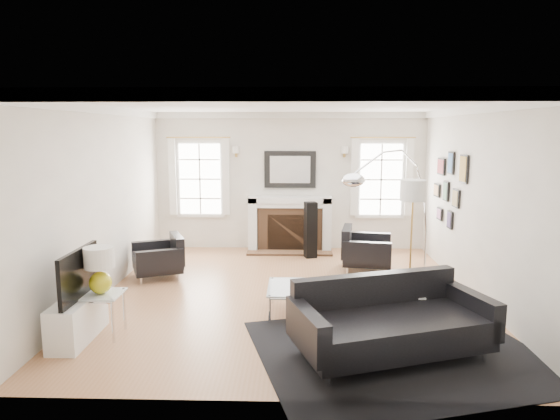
{
  "coord_description": "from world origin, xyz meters",
  "views": [
    {
      "loc": [
        0.1,
        -7.21,
        2.45
      ],
      "look_at": [
        -0.13,
        0.3,
        1.24
      ],
      "focal_mm": 32.0,
      "sensor_mm": 36.0,
      "label": 1
    }
  ],
  "objects_px": {
    "sofa": "(389,323)",
    "fireplace": "(290,224)",
    "coffee_table": "(299,289)",
    "armchair_right": "(364,251)",
    "gourd_lamp": "(100,267)",
    "armchair_left": "(161,258)",
    "arc_floor_lamp": "(392,214)"
  },
  "relations": [
    {
      "from": "sofa",
      "to": "fireplace",
      "type": "bearing_deg",
      "value": 103.27
    },
    {
      "from": "sofa",
      "to": "gourd_lamp",
      "type": "distance_m",
      "value": 3.39
    },
    {
      "from": "fireplace",
      "to": "arc_floor_lamp",
      "type": "bearing_deg",
      "value": -60.2
    },
    {
      "from": "armchair_right",
      "to": "arc_floor_lamp",
      "type": "bearing_deg",
      "value": -80.07
    },
    {
      "from": "fireplace",
      "to": "coffee_table",
      "type": "relative_size",
      "value": 2.03
    },
    {
      "from": "coffee_table",
      "to": "gourd_lamp",
      "type": "bearing_deg",
      "value": -161.07
    },
    {
      "from": "armchair_right",
      "to": "coffee_table",
      "type": "bearing_deg",
      "value": -118.22
    },
    {
      "from": "coffee_table",
      "to": "armchair_right",
      "type": "bearing_deg",
      "value": 61.78
    },
    {
      "from": "sofa",
      "to": "armchair_left",
      "type": "distance_m",
      "value": 4.35
    },
    {
      "from": "fireplace",
      "to": "coffee_table",
      "type": "bearing_deg",
      "value": -87.38
    },
    {
      "from": "gourd_lamp",
      "to": "arc_floor_lamp",
      "type": "bearing_deg",
      "value": 24.12
    },
    {
      "from": "fireplace",
      "to": "armchair_left",
      "type": "bearing_deg",
      "value": -137.78
    },
    {
      "from": "fireplace",
      "to": "armchair_right",
      "type": "bearing_deg",
      "value": -46.9
    },
    {
      "from": "armchair_right",
      "to": "armchair_left",
      "type": "bearing_deg",
      "value": -171.18
    },
    {
      "from": "fireplace",
      "to": "armchair_left",
      "type": "height_order",
      "value": "fireplace"
    },
    {
      "from": "fireplace",
      "to": "sofa",
      "type": "bearing_deg",
      "value": -76.73
    },
    {
      "from": "coffee_table",
      "to": "arc_floor_lamp",
      "type": "bearing_deg",
      "value": 32.09
    },
    {
      "from": "armchair_right",
      "to": "gourd_lamp",
      "type": "bearing_deg",
      "value": -139.9
    },
    {
      "from": "sofa",
      "to": "armchair_left",
      "type": "bearing_deg",
      "value": 138.93
    },
    {
      "from": "gourd_lamp",
      "to": "arc_floor_lamp",
      "type": "relative_size",
      "value": 0.25
    },
    {
      "from": "fireplace",
      "to": "sofa",
      "type": "relative_size",
      "value": 0.74
    },
    {
      "from": "armchair_right",
      "to": "gourd_lamp",
      "type": "relative_size",
      "value": 1.85
    },
    {
      "from": "armchair_left",
      "to": "sofa",
      "type": "bearing_deg",
      "value": -41.07
    },
    {
      "from": "armchair_left",
      "to": "armchair_right",
      "type": "bearing_deg",
      "value": 8.82
    },
    {
      "from": "fireplace",
      "to": "sofa",
      "type": "distance_m",
      "value": 4.94
    },
    {
      "from": "sofa",
      "to": "gourd_lamp",
      "type": "height_order",
      "value": "gourd_lamp"
    },
    {
      "from": "coffee_table",
      "to": "sofa",
      "type": "bearing_deg",
      "value": -52.02
    },
    {
      "from": "armchair_right",
      "to": "arc_floor_lamp",
      "type": "xyz_separation_m",
      "value": [
        0.23,
        -1.29,
        0.87
      ]
    },
    {
      "from": "armchair_right",
      "to": "arc_floor_lamp",
      "type": "height_order",
      "value": "arc_floor_lamp"
    },
    {
      "from": "coffee_table",
      "to": "arc_floor_lamp",
      "type": "distance_m",
      "value": 1.85
    },
    {
      "from": "fireplace",
      "to": "gourd_lamp",
      "type": "distance_m",
      "value": 4.9
    },
    {
      "from": "sofa",
      "to": "arc_floor_lamp",
      "type": "xyz_separation_m",
      "value": [
        0.41,
        2.11,
        0.84
      ]
    }
  ]
}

